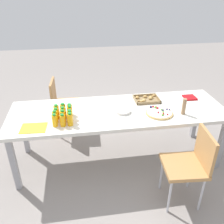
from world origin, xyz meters
The scene contains 22 objects.
ground_plane centered at (0.00, 0.00, 0.00)m, with size 12.00×12.00×0.00m, color gray.
party_table centered at (0.00, 0.00, 0.67)m, with size 2.55×0.84×0.72m.
chair_far_left centered at (-0.70, 0.79, 0.50)m, with size 0.42×0.42×0.83m.
chair_near_right centered at (0.59, -0.76, 0.50)m, with size 0.43×0.43×0.83m.
juice_bottle_0 centered at (-0.72, -0.25, 0.79)m, with size 0.05×0.05×0.15m.
juice_bottle_1 centered at (-0.64, -0.25, 0.79)m, with size 0.06×0.06×0.14m.
juice_bottle_2 centered at (-0.56, -0.25, 0.79)m, with size 0.06×0.06×0.15m.
juice_bottle_3 centered at (-0.72, -0.17, 0.79)m, with size 0.06×0.06×0.14m.
juice_bottle_4 centered at (-0.64, -0.17, 0.79)m, with size 0.06×0.06×0.14m.
juice_bottle_5 centered at (-0.56, -0.18, 0.79)m, with size 0.06×0.06×0.14m.
juice_bottle_6 centered at (-0.71, -0.10, 0.79)m, with size 0.06×0.06×0.13m.
juice_bottle_7 centered at (-0.64, -0.10, 0.79)m, with size 0.06×0.06×0.14m.
juice_bottle_8 centered at (-0.56, -0.10, 0.79)m, with size 0.06×0.06×0.15m.
juice_bottle_9 centered at (-0.71, -0.03, 0.79)m, with size 0.06×0.06×0.14m.
juice_bottle_10 centered at (-0.64, -0.03, 0.79)m, with size 0.06×0.06×0.15m.
juice_bottle_11 centered at (-0.57, -0.02, 0.79)m, with size 0.06×0.06×0.14m.
fruit_pizza centered at (0.45, -0.15, 0.74)m, with size 0.31×0.31×0.05m.
snack_tray centered at (0.39, 0.21, 0.74)m, with size 0.31×0.24×0.04m.
plate_stack centered at (0.04, -0.06, 0.74)m, with size 0.17×0.17×0.03m.
napkin_stack centered at (0.97, 0.18, 0.73)m, with size 0.15×0.15×0.02m, color red.
cardboard_tube centered at (0.71, -0.20, 0.82)m, with size 0.04×0.04×0.19m, color #9E7A56.
paper_folder centered at (-0.94, -0.26, 0.73)m, with size 0.26×0.20×0.01m, color yellow.
Camera 1 is at (-0.46, -2.48, 2.08)m, focal length 38.94 mm.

